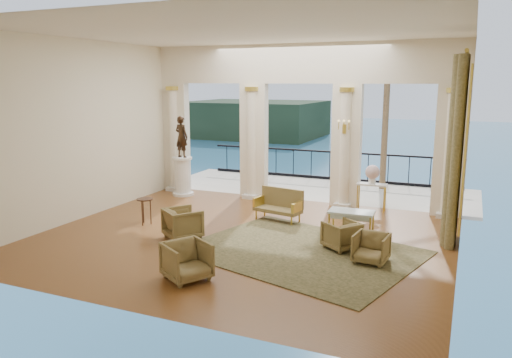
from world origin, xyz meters
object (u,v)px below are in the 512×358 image
at_px(armchair_b, 371,247).
at_px(statue, 182,137).
at_px(game_table, 351,214).
at_px(armchair_a, 187,259).
at_px(armchair_d, 183,222).
at_px(armchair_c, 342,234).
at_px(pedestal, 183,177).
at_px(settee, 279,205).
at_px(side_table, 145,202).
at_px(console_table, 372,188).

bearing_deg(armchair_b, statue, 156.15).
relative_size(game_table, statue, 0.80).
distance_m(armchair_b, game_table, 1.42).
distance_m(armchair_a, armchair_d, 2.41).
xyz_separation_m(armchair_c, pedestal, (-5.72, 3.02, 0.24)).
relative_size(settee, statue, 1.03).
bearing_deg(side_table, game_table, 8.65).
xyz_separation_m(armchair_b, pedestal, (-6.44, 3.59, 0.25)).
distance_m(armchair_c, armchair_d, 3.51).
height_order(armchair_a, armchair_b, armchair_a).
bearing_deg(armchair_c, armchair_a, -1.54).
bearing_deg(armchair_d, armchair_c, -132.99).
bearing_deg(statue, settee, 171.10).
bearing_deg(game_table, armchair_a, -125.14).
height_order(armchair_b, console_table, console_table).
distance_m(game_table, side_table, 4.98).
height_order(armchair_b, pedestal, pedestal).
height_order(game_table, side_table, game_table).
bearing_deg(armchair_d, pedestal, -22.63).
bearing_deg(statue, armchair_c, 164.20).
bearing_deg(console_table, armchair_c, -90.45).
bearing_deg(console_table, statue, -176.93).
xyz_separation_m(armchair_d, statue, (-2.27, 3.70, 1.43)).
relative_size(armchair_c, game_table, 0.66).
distance_m(armchair_b, side_table, 5.62).
distance_m(armchair_b, settee, 3.47).
bearing_deg(armchair_b, settee, 146.76).
relative_size(armchair_b, side_table, 0.99).
height_order(armchair_c, armchair_d, armchair_d).
xyz_separation_m(armchair_a, side_table, (-2.75, 2.60, 0.18)).
height_order(armchair_a, armchair_d, armchair_d).
distance_m(settee, game_table, 2.26).
height_order(console_table, side_table, console_table).
bearing_deg(game_table, console_table, 89.26).
bearing_deg(pedestal, armchair_c, -27.88).
xyz_separation_m(armchair_a, armchair_b, (2.84, 2.14, -0.05)).
bearing_deg(console_table, game_table, -89.30).
bearing_deg(side_table, armchair_c, 1.14).
bearing_deg(statue, pedestal, 12.09).
bearing_deg(armchair_c, armchair_d, -42.18).
relative_size(statue, side_table, 1.93).
distance_m(armchair_d, side_table, 1.55).
bearing_deg(pedestal, console_table, 3.79).
relative_size(statue, console_table, 1.56).
relative_size(armchair_b, game_table, 0.64).
height_order(game_table, console_table, console_table).
distance_m(game_table, console_table, 2.75).
bearing_deg(armchair_a, statue, 63.59).
bearing_deg(armchair_b, game_table, 124.05).
height_order(armchair_d, statue, statue).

